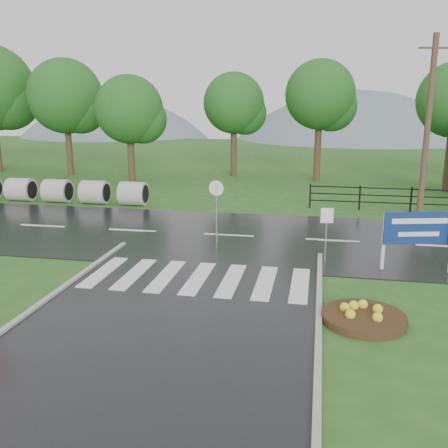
# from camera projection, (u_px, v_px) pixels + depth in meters

# --- Properties ---
(ground) EXTENTS (120.00, 120.00, 0.00)m
(ground) POSITION_uv_depth(u_px,v_px,m) (139.00, 365.00, 10.09)
(ground) COLOR #28581D
(ground) RESTS_ON ground
(main_road) EXTENTS (90.00, 8.00, 0.04)m
(main_road) POSITION_uv_depth(u_px,v_px,m) (229.00, 236.00, 19.62)
(main_road) COLOR black
(main_road) RESTS_ON ground
(crosswalk) EXTENTS (6.50, 2.80, 0.02)m
(crosswalk) POSITION_uv_depth(u_px,v_px,m) (198.00, 278.00, 14.84)
(crosswalk) COLOR silver
(crosswalk) RESTS_ON ground
(fence_west) EXTENTS (9.58, 0.08, 1.20)m
(fence_west) POSITION_uv_depth(u_px,v_px,m) (411.00, 197.00, 23.74)
(fence_west) COLOR black
(fence_west) RESTS_ON ground
(hills) EXTENTS (102.00, 48.00, 48.00)m
(hills) POSITION_uv_depth(u_px,v_px,m) (317.00, 242.00, 75.13)
(hills) COLOR slate
(hills) RESTS_ON ground
(treeline) EXTENTS (83.20, 5.20, 10.00)m
(treeline) POSITION_uv_depth(u_px,v_px,m) (282.00, 182.00, 32.78)
(treeline) COLOR #1A5219
(treeline) RESTS_ON ground
(culvert_pipes) EXTENTS (11.80, 1.20, 1.20)m
(culvert_pipes) POSITION_uv_depth(u_px,v_px,m) (39.00, 190.00, 26.28)
(culvert_pipes) COLOR #9E9B93
(culvert_pipes) RESTS_ON ground
(estate_billboard) EXTENTS (2.14, 0.58, 1.92)m
(estate_billboard) POSITION_uv_depth(u_px,v_px,m) (419.00, 231.00, 15.21)
(estate_billboard) COLOR silver
(estate_billboard) RESTS_ON ground
(flower_bed) EXTENTS (2.02, 2.02, 0.40)m
(flower_bed) POSITION_uv_depth(u_px,v_px,m) (364.00, 316.00, 11.99)
(flower_bed) COLOR #332111
(flower_bed) RESTS_ON ground
(reg_sign_small) EXTENTS (0.41, 0.07, 1.83)m
(reg_sign_small) POSITION_uv_depth(u_px,v_px,m) (327.00, 223.00, 16.19)
(reg_sign_small) COLOR #939399
(reg_sign_small) RESTS_ON ground
(reg_sign_round) EXTENTS (0.55, 0.12, 2.41)m
(reg_sign_round) POSITION_uv_depth(u_px,v_px,m) (216.00, 205.00, 18.09)
(reg_sign_round) COLOR #939399
(reg_sign_round) RESTS_ON ground
(utility_pole_east) EXTENTS (1.42, 0.38, 8.04)m
(utility_pole_east) POSITION_uv_depth(u_px,v_px,m) (428.00, 126.00, 22.39)
(utility_pole_east) COLOR #473523
(utility_pole_east) RESTS_ON ground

